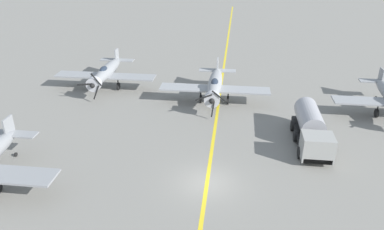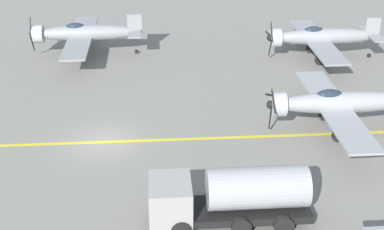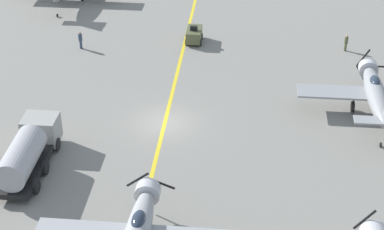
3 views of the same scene
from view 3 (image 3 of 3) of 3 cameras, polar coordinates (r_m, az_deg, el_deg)
The scene contains 7 objects.
ground_plane at distance 50.11m, azimuth -2.43°, elevation -0.71°, with size 400.00×400.00×0.00m, color gray.
taxiway_stripe at distance 50.10m, azimuth -2.43°, elevation -0.70°, with size 0.30×160.00×0.01m, color yellow.
airplane_mid_right at distance 52.09m, azimuth 15.98°, elevation 1.91°, with size 12.00×9.98×3.65m.
fuel_tanker at distance 45.60m, azimuth -14.33°, elevation -3.12°, with size 2.68×8.00×2.98m.
tow_tractor at distance 62.87m, azimuth 0.18°, elevation 7.17°, with size 1.57×2.60×1.79m.
ground_crew_walking at distance 62.75m, azimuth 13.53°, elevation 6.31°, with size 0.35×0.35×1.63m.
ground_crew_inspecting at distance 62.39m, azimuth -9.89°, elevation 6.64°, with size 0.38×0.38×1.73m.
Camera 3 is at (6.18, -41.99, 26.64)m, focal length 60.00 mm.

